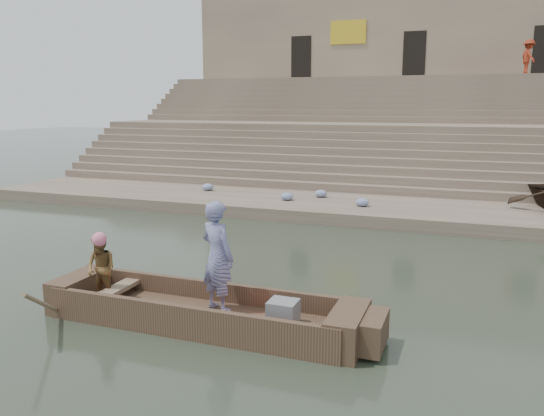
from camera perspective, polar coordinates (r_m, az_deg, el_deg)
The scene contains 13 objects.
ground at distance 10.67m, azimuth 10.72°, elevation -9.70°, with size 120.00×120.00×0.00m, color #2E382A.
lower_landing at distance 18.28m, azimuth 15.02°, elevation -0.51°, with size 32.00×4.00×0.40m, color gray.
mid_landing at distance 25.52m, azimuth 16.79°, elevation 5.31°, with size 32.00×3.00×2.80m, color gray.
upper_landing at distance 32.42m, azimuth 17.75°, elevation 8.51°, with size 32.00×3.00×5.20m, color gray.
ghat_steps at distance 27.17m, azimuth 17.08°, elevation 6.46°, with size 32.00×11.00×5.20m.
building_wall at distance 36.44m, azimuth 18.36°, elevation 13.43°, with size 32.00×5.07×11.20m.
main_rowboat at distance 9.52m, azimuth -7.49°, elevation -11.47°, with size 5.00×1.30×0.22m, color brown.
rowboat_trim at distance 9.36m, azimuth -6.40°, elevation -10.58°, with size 6.04×2.63×1.87m.
standing_man at distance 9.22m, azimuth -5.79°, elevation -5.13°, with size 0.70×0.46×1.93m, color navy.
rowing_man at distance 10.22m, azimuth -17.63°, elevation -6.11°, with size 0.58×0.45×1.20m, color #257129.
television at distance 8.86m, azimuth 1.12°, elevation -10.99°, with size 0.46×0.42×0.40m.
pedestrian at distance 31.64m, azimuth 25.49°, elevation 14.24°, with size 1.13×0.65×1.75m, color maroon.
cloth_bundles at distance 18.75m, azimuth 9.13°, elevation 1.04°, with size 16.04×1.67×0.26m.
Camera 1 is at (1.57, -9.86, 3.74)m, focal length 35.58 mm.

